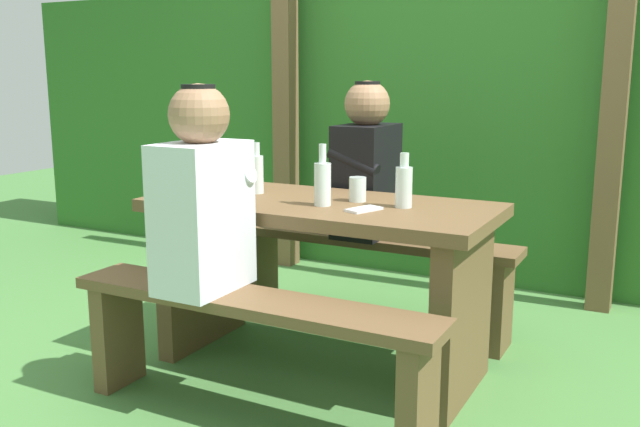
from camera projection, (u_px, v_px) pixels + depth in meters
ground_plane at (320, 366)px, 2.95m from camera, size 12.00×12.00×0.00m
hedge_backdrop at (458, 129)px, 4.37m from camera, size 6.40×0.72×1.74m
pergola_post_left at (285, 102)px, 4.33m from camera, size 0.12×0.12×2.07m
pergola_post_right at (614, 109)px, 3.46m from camera, size 0.12×0.12×2.07m
picnic_table at (320, 255)px, 2.85m from camera, size 1.40×0.64×0.71m
bench_near at (250, 332)px, 2.43m from camera, size 1.40×0.24×0.46m
bench_far at (371, 262)px, 3.33m from camera, size 1.40×0.24×0.46m
person_white_shirt at (202, 197)px, 2.43m from camera, size 0.25×0.35×0.72m
person_black_coat at (366, 165)px, 3.25m from camera, size 0.25×0.35×0.72m
drinking_glass at (358, 189)px, 2.79m from camera, size 0.07×0.07×0.10m
bottle_left at (323, 182)px, 2.70m from camera, size 0.07×0.07×0.24m
bottle_right at (257, 172)px, 2.98m from camera, size 0.06×0.06×0.22m
bottle_center at (404, 185)px, 2.66m from camera, size 0.06×0.06×0.21m
cell_phone at (364, 209)px, 2.61m from camera, size 0.12×0.16×0.01m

